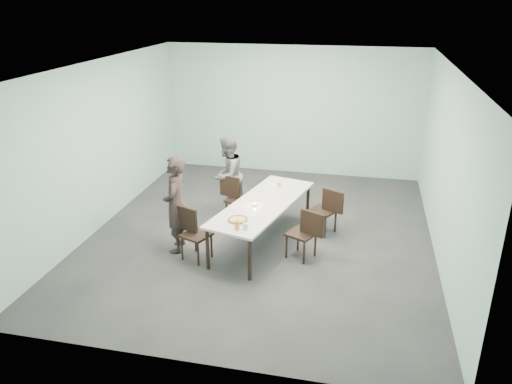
% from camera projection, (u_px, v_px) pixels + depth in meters
% --- Properties ---
extents(ground, '(7.00, 7.00, 0.00)m').
position_uv_depth(ground, '(261.00, 234.00, 9.07)').
color(ground, '#333335').
rests_on(ground, ground).
extents(room_shell, '(6.02, 7.02, 3.01)m').
position_uv_depth(room_shell, '(262.00, 125.00, 8.32)').
color(room_shell, '#A9D5D3').
rests_on(room_shell, ground).
extents(table, '(1.50, 2.74, 0.75)m').
position_uv_depth(table, '(263.00, 206.00, 8.53)').
color(table, white).
rests_on(table, ground).
extents(chair_near_left, '(0.65, 0.54, 0.87)m').
position_uv_depth(chair_near_left, '(192.00, 230.00, 8.10)').
color(chair_near_left, black).
rests_on(chair_near_left, ground).
extents(chair_far_left, '(0.65, 0.52, 0.87)m').
position_uv_depth(chair_far_left, '(235.00, 196.00, 9.46)').
color(chair_far_left, black).
rests_on(chair_far_left, ground).
extents(chair_near_right, '(0.65, 0.56, 0.87)m').
position_uv_depth(chair_near_right, '(306.00, 231.00, 8.05)').
color(chair_near_right, black).
rests_on(chair_near_right, ground).
extents(chair_far_right, '(0.65, 0.57, 0.87)m').
position_uv_depth(chair_far_right, '(327.00, 208.00, 8.91)').
color(chair_far_right, black).
rests_on(chair_far_right, ground).
extents(diner_near, '(0.50, 0.67, 1.66)m').
position_uv_depth(diner_near, '(176.00, 204.00, 8.23)').
color(diner_near, black).
rests_on(diner_near, ground).
extents(diner_far, '(0.79, 0.90, 1.57)m').
position_uv_depth(diner_far, '(228.00, 175.00, 9.68)').
color(diner_far, slate).
rests_on(diner_far, ground).
extents(pizza, '(0.34, 0.34, 0.04)m').
position_uv_depth(pizza, '(238.00, 220.00, 7.82)').
color(pizza, white).
rests_on(pizza, table).
extents(side_plate, '(0.18, 0.18, 0.01)m').
position_uv_depth(side_plate, '(252.00, 216.00, 8.00)').
color(side_plate, white).
rests_on(side_plate, table).
extents(beer_glass, '(0.08, 0.08, 0.15)m').
position_uv_depth(beer_glass, '(237.00, 225.00, 7.51)').
color(beer_glass, gold).
rests_on(beer_glass, table).
extents(water_tumbler, '(0.08, 0.08, 0.09)m').
position_uv_depth(water_tumbler, '(246.00, 226.00, 7.55)').
color(water_tumbler, silver).
rests_on(water_tumbler, table).
extents(tealight, '(0.06, 0.06, 0.05)m').
position_uv_depth(tealight, '(255.00, 205.00, 8.38)').
color(tealight, silver).
rests_on(tealight, table).
extents(amber_tumbler, '(0.07, 0.07, 0.08)m').
position_uv_depth(amber_tumbler, '(279.00, 185.00, 9.18)').
color(amber_tumbler, gold).
rests_on(amber_tumbler, table).
extents(menu, '(0.34, 0.29, 0.01)m').
position_uv_depth(menu, '(274.00, 185.00, 9.26)').
color(menu, silver).
rests_on(menu, table).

